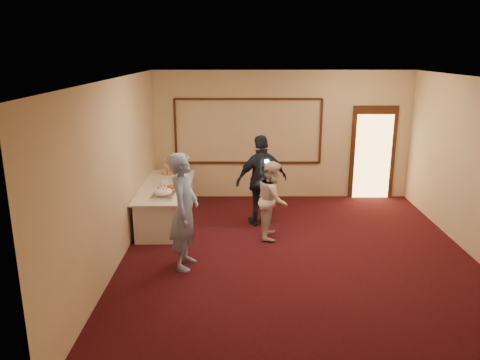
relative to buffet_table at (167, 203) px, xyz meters
name	(u,v)px	position (x,y,z in m)	size (l,w,h in m)	color
floor	(298,258)	(2.50, -1.79, -0.39)	(7.00, 7.00, 0.00)	black
room_walls	(302,141)	(2.50, -1.79, 1.64)	(6.04, 7.04, 3.02)	beige
wall_molding	(248,131)	(1.70, 1.68, 1.21)	(3.45, 0.04, 1.55)	black
doorway	(373,153)	(4.65, 1.67, 0.69)	(1.05, 0.07, 2.20)	black
buffet_table	(167,203)	(0.00, 0.00, 0.00)	(1.05, 2.59, 0.77)	silver
pavlova_tray	(163,193)	(0.08, -0.83, 0.47)	(0.41, 0.58, 0.21)	#ACAEB3
cupcake_stand	(167,168)	(-0.11, 0.93, 0.53)	(0.28, 0.28, 0.41)	#E0575B
plate_stack_a	(164,182)	(-0.05, 0.00, 0.45)	(0.17, 0.17, 0.14)	white
plate_stack_b	(178,177)	(0.19, 0.41, 0.46)	(0.19, 0.19, 0.16)	white
tart	(173,187)	(0.18, -0.21, 0.41)	(0.26, 0.26, 0.05)	white
man	(184,211)	(0.62, -2.10, 0.56)	(0.69, 0.46, 1.90)	#7D9FD4
woman	(273,200)	(2.12, -0.82, 0.35)	(0.71, 0.56, 1.47)	silver
guest	(262,180)	(1.94, -0.15, 0.53)	(1.08, 0.45, 1.84)	black
camera_flash	(267,161)	(2.03, -0.30, 0.96)	(0.07, 0.04, 0.05)	white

